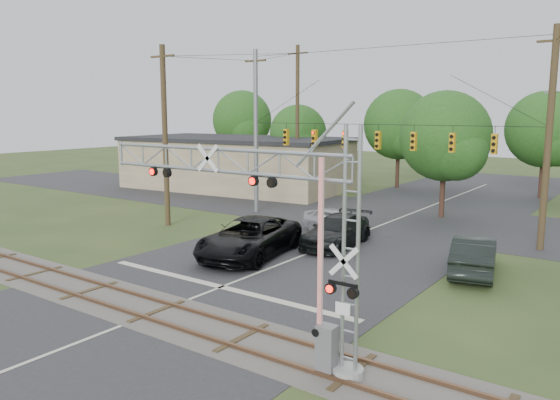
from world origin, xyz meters
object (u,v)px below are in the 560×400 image
Objects in this scene: car_dark at (337,231)px; sedan_silver at (336,221)px; commercial_building at (236,163)px; pickup_black at (250,238)px; traffic_signal_span at (392,137)px; crossing_gantry at (263,215)px.

sedan_silver is at bearing 114.96° from car_dark.
commercial_building is (-17.42, 11.52, 1.65)m from sedan_silver.
commercial_building is (-16.45, 18.52, 1.46)m from pickup_black.
traffic_signal_span is 3.42× the size of car_dark.
pickup_black is at bearing 130.91° from crossing_gantry.
commercial_building reaches higher than sedan_silver.
commercial_building is (-23.72, 26.92, -1.80)m from crossing_gantry.
car_dark is at bearing -95.86° from traffic_signal_span.
pickup_black is (-7.28, 8.40, -3.27)m from crossing_gantry.
crossing_gantry reaches higher than car_dark.
crossing_gantry is 1.41× the size of pickup_black.
commercial_building is at bearing 137.91° from car_dark.
pickup_black reaches higher than car_dark.
traffic_signal_span is 6.10m from sedan_silver.
crossing_gantry is 0.45× the size of commercial_building.
traffic_signal_span reaches higher than pickup_black.
sedan_silver is 0.21× the size of commercial_building.
car_dark is at bearing 110.55° from crossing_gantry.
sedan_silver is 20.95m from commercial_building.
pickup_black is (-3.02, -9.96, -4.73)m from traffic_signal_span.
sedan_silver is at bearing -39.44° from commercial_building.
pickup_black is 24.81m from commercial_building.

